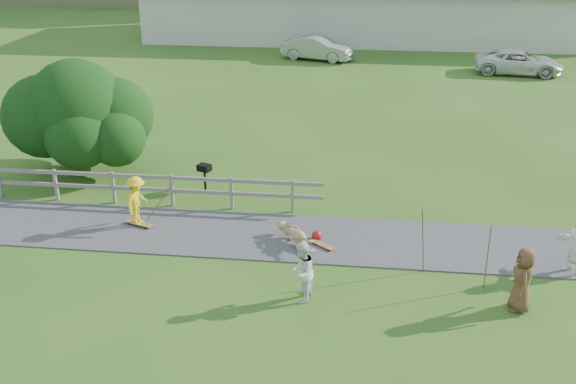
{
  "coord_description": "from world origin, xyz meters",
  "views": [
    {
      "loc": [
        4.07,
        -15.4,
        9.01
      ],
      "look_at": [
        2.01,
        2.0,
        1.27
      ],
      "focal_mm": 40.0,
      "sensor_mm": 36.0,
      "label": 1
    }
  ],
  "objects_px": {
    "skater_rider": "(137,204)",
    "tree": "(80,129)",
    "skater_fallen": "(295,235)",
    "bbq": "(205,177)",
    "spectator_c": "(523,280)",
    "spectator_d": "(576,249)",
    "spectator_a": "(302,272)",
    "car_white": "(519,62)",
    "car_silver": "(317,48)"
  },
  "relations": [
    {
      "from": "skater_rider",
      "to": "skater_fallen",
      "type": "height_order",
      "value": "skater_rider"
    },
    {
      "from": "skater_rider",
      "to": "spectator_d",
      "type": "bearing_deg",
      "value": -87.61
    },
    {
      "from": "skater_rider",
      "to": "spectator_a",
      "type": "distance_m",
      "value": 6.42
    },
    {
      "from": "car_silver",
      "to": "bbq",
      "type": "xyz_separation_m",
      "value": [
        -2.28,
        -21.62,
        -0.28
      ]
    },
    {
      "from": "skater_fallen",
      "to": "spectator_d",
      "type": "relative_size",
      "value": 1.1
    },
    {
      "from": "spectator_d",
      "to": "car_silver",
      "type": "height_order",
      "value": "spectator_d"
    },
    {
      "from": "skater_rider",
      "to": "tree",
      "type": "distance_m",
      "value": 5.52
    },
    {
      "from": "bbq",
      "to": "tree",
      "type": "bearing_deg",
      "value": -172.42
    },
    {
      "from": "car_silver",
      "to": "tree",
      "type": "relative_size",
      "value": 0.8
    },
    {
      "from": "tree",
      "to": "spectator_d",
      "type": "bearing_deg",
      "value": -19.07
    },
    {
      "from": "car_white",
      "to": "car_silver",
      "type": "bearing_deg",
      "value": 84.73
    },
    {
      "from": "skater_rider",
      "to": "tree",
      "type": "height_order",
      "value": "tree"
    },
    {
      "from": "spectator_d",
      "to": "bbq",
      "type": "height_order",
      "value": "spectator_d"
    },
    {
      "from": "spectator_c",
      "to": "tree",
      "type": "bearing_deg",
      "value": -112.09
    },
    {
      "from": "spectator_d",
      "to": "spectator_c",
      "type": "bearing_deg",
      "value": -57.49
    },
    {
      "from": "spectator_c",
      "to": "car_white",
      "type": "relative_size",
      "value": 0.33
    },
    {
      "from": "skater_fallen",
      "to": "spectator_d",
      "type": "bearing_deg",
      "value": -43.49
    },
    {
      "from": "spectator_d",
      "to": "spectator_a",
      "type": "bearing_deg",
      "value": -87.77
    },
    {
      "from": "spectator_c",
      "to": "car_silver",
      "type": "relative_size",
      "value": 0.36
    },
    {
      "from": "skater_rider",
      "to": "car_white",
      "type": "height_order",
      "value": "skater_rider"
    },
    {
      "from": "spectator_c",
      "to": "spectator_d",
      "type": "height_order",
      "value": "spectator_c"
    },
    {
      "from": "skater_fallen",
      "to": "spectator_d",
      "type": "xyz_separation_m",
      "value": [
        7.57,
        -0.77,
        0.46
      ]
    },
    {
      "from": "spectator_c",
      "to": "bbq",
      "type": "relative_size",
      "value": 1.76
    },
    {
      "from": "skater_fallen",
      "to": "bbq",
      "type": "distance_m",
      "value": 5.08
    },
    {
      "from": "spectator_d",
      "to": "bbq",
      "type": "distance_m",
      "value": 11.97
    },
    {
      "from": "spectator_c",
      "to": "spectator_d",
      "type": "distance_m",
      "value": 2.59
    },
    {
      "from": "tree",
      "to": "bbq",
      "type": "height_order",
      "value": "tree"
    },
    {
      "from": "skater_fallen",
      "to": "car_white",
      "type": "distance_m",
      "value": 25.22
    },
    {
      "from": "skater_rider",
      "to": "spectator_c",
      "type": "bearing_deg",
      "value": -98.23
    },
    {
      "from": "tree",
      "to": "skater_rider",
      "type": "bearing_deg",
      "value": -49.97
    },
    {
      "from": "spectator_c",
      "to": "car_white",
      "type": "bearing_deg",
      "value": 174.12
    },
    {
      "from": "spectator_a",
      "to": "car_white",
      "type": "xyz_separation_m",
      "value": [
        10.42,
        25.64,
        -0.1
      ]
    },
    {
      "from": "spectator_a",
      "to": "spectator_d",
      "type": "distance_m",
      "value": 7.41
    },
    {
      "from": "spectator_a",
      "to": "spectator_d",
      "type": "bearing_deg",
      "value": 115.01
    },
    {
      "from": "skater_rider",
      "to": "spectator_d",
      "type": "relative_size",
      "value": 1.01
    },
    {
      "from": "skater_fallen",
      "to": "spectator_c",
      "type": "height_order",
      "value": "spectator_c"
    },
    {
      "from": "skater_rider",
      "to": "spectator_a",
      "type": "relative_size",
      "value": 0.97
    },
    {
      "from": "spectator_a",
      "to": "car_white",
      "type": "distance_m",
      "value": 27.67
    },
    {
      "from": "spectator_c",
      "to": "skater_fallen",
      "type": "bearing_deg",
      "value": -109.21
    },
    {
      "from": "skater_fallen",
      "to": "spectator_a",
      "type": "height_order",
      "value": "spectator_a"
    },
    {
      "from": "skater_rider",
      "to": "spectator_d",
      "type": "height_order",
      "value": "skater_rider"
    },
    {
      "from": "skater_rider",
      "to": "car_white",
      "type": "xyz_separation_m",
      "value": [
        15.82,
        22.16,
        -0.07
      ]
    },
    {
      "from": "car_silver",
      "to": "tree",
      "type": "distance_m",
      "value": 21.71
    },
    {
      "from": "spectator_c",
      "to": "car_silver",
      "type": "bearing_deg",
      "value": -160.31
    },
    {
      "from": "spectator_a",
      "to": "car_silver",
      "type": "relative_size",
      "value": 0.35
    },
    {
      "from": "skater_fallen",
      "to": "car_white",
      "type": "height_order",
      "value": "car_white"
    },
    {
      "from": "car_white",
      "to": "spectator_c",
      "type": "bearing_deg",
      "value": 174.95
    },
    {
      "from": "spectator_a",
      "to": "tree",
      "type": "distance_m",
      "value": 11.76
    },
    {
      "from": "spectator_c",
      "to": "spectator_d",
      "type": "xyz_separation_m",
      "value": [
        1.77,
        1.89,
        -0.07
      ]
    },
    {
      "from": "spectator_c",
      "to": "bbq",
      "type": "distance_m",
      "value": 11.27
    }
  ]
}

